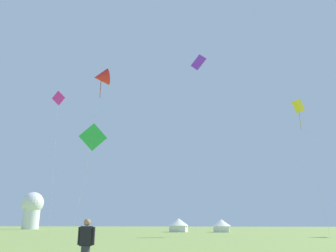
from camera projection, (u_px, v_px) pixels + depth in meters
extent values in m
cube|color=yellow|center=(298.00, 106.00, 52.38)|extent=(1.94, 1.75, 2.16)
cylinder|color=#A79518|center=(300.00, 120.00, 51.74)|extent=(0.06, 0.06, 3.45)
cylinder|color=#B2B2B7|center=(313.00, 166.00, 48.66)|extent=(1.76, 1.77, 19.38)
cube|color=#E02DA3|center=(59.00, 98.00, 50.92)|extent=(2.30, 0.66, 2.24)
cylinder|color=#B2B2B7|center=(54.00, 162.00, 47.23)|extent=(1.49, 1.55, 20.07)
cone|color=red|center=(101.00, 77.00, 59.85)|extent=(4.20, 4.16, 3.46)
cylinder|color=maroon|center=(100.00, 90.00, 59.17)|extent=(0.09, 0.09, 3.28)
cylinder|color=#B2B2B7|center=(90.00, 150.00, 55.91)|extent=(1.96, 0.69, 26.93)
cube|color=purple|center=(198.00, 62.00, 49.77)|extent=(2.58, 1.77, 2.98)
cylinder|color=#B2B2B7|center=(197.00, 142.00, 45.69)|extent=(0.91, 1.43, 24.80)
cube|color=green|center=(93.00, 137.00, 29.47)|extent=(2.29, 1.13, 2.48)
cylinder|color=#B2B2B7|center=(82.00, 187.00, 27.51)|extent=(0.63, 1.63, 8.96)
cube|color=black|center=(86.00, 236.00, 10.55)|extent=(0.39, 0.28, 0.60)
sphere|color=#9E7051|center=(87.00, 222.00, 10.67)|extent=(0.22, 0.22, 0.22)
cylinder|color=black|center=(79.00, 236.00, 10.60)|extent=(0.09, 0.09, 0.55)
cylinder|color=black|center=(93.00, 236.00, 10.51)|extent=(0.09, 0.09, 0.55)
cube|color=white|center=(179.00, 229.00, 65.88)|extent=(3.21, 3.21, 1.21)
cone|color=white|center=(178.00, 222.00, 66.25)|extent=(4.02, 4.02, 1.41)
cube|color=white|center=(222.00, 229.00, 64.29)|extent=(2.98, 2.98, 1.12)
cone|color=white|center=(221.00, 223.00, 64.63)|extent=(3.72, 3.72, 1.30)
cylinder|color=white|center=(31.00, 219.00, 98.64)|extent=(4.80, 4.80, 6.00)
sphere|color=white|center=(33.00, 203.00, 99.94)|extent=(6.40, 6.40, 6.40)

